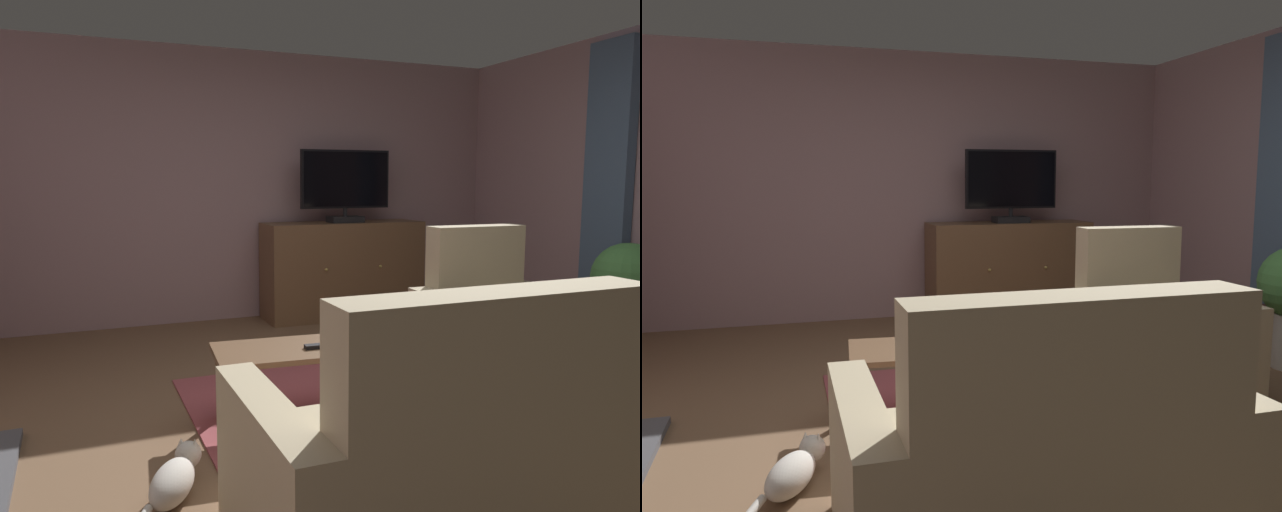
{
  "view_description": "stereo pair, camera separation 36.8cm",
  "coord_description": "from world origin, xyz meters",
  "views": [
    {
      "loc": [
        -1.53,
        -2.95,
        1.36
      ],
      "look_at": [
        -0.15,
        0.44,
        0.9
      ],
      "focal_mm": 34.04,
      "sensor_mm": 36.0,
      "label": 1
    },
    {
      "loc": [
        -1.18,
        -3.07,
        1.36
      ],
      "look_at": [
        -0.15,
        0.44,
        0.9
      ],
      "focal_mm": 34.04,
      "sensor_mm": 36.0,
      "label": 2
    }
  ],
  "objects": [
    {
      "name": "ground_plane",
      "position": [
        0.0,
        0.0,
        -0.02
      ],
      "size": [
        6.06,
        6.22,
        0.04
      ],
      "primitive_type": "cube",
      "color": "brown"
    },
    {
      "name": "wall_back",
      "position": [
        0.0,
        2.86,
        1.29
      ],
      "size": [
        6.06,
        0.1,
        2.59
      ],
      "primitive_type": "cube",
      "color": "gray",
      "rests_on": "ground_plane"
    },
    {
      "name": "armchair_by_fireplace",
      "position": [
        1.01,
        0.18,
        0.33
      ],
      "size": [
        0.97,
        0.92,
        1.05
      ],
      "color": "tan",
      "rests_on": "ground_plane"
    },
    {
      "name": "cat",
      "position": [
        -1.18,
        -0.44,
        0.09
      ],
      "size": [
        0.39,
        0.59,
        0.18
      ],
      "color": "beige",
      "rests_on": "ground_plane"
    },
    {
      "name": "rug_central",
      "position": [
        0.17,
        0.17,
        0.01
      ],
      "size": [
        2.25,
        1.87,
        0.01
      ],
      "primitive_type": "cube",
      "color": "#9E474C",
      "rests_on": "ground_plane"
    },
    {
      "name": "coffee_table",
      "position": [
        -0.38,
        0.12,
        0.38
      ],
      "size": [
        1.03,
        0.57,
        0.44
      ],
      "color": "brown",
      "rests_on": "ground_plane"
    },
    {
      "name": "sofa_floral",
      "position": [
        -0.32,
        -1.17,
        0.33
      ],
      "size": [
        1.42,
        0.93,
        1.02
      ],
      "color": "tan",
      "rests_on": "ground_plane"
    },
    {
      "name": "curtain_panel_far",
      "position": [
        2.67,
        0.91,
        1.42
      ],
      "size": [
        0.1,
        0.44,
        2.17
      ],
      "primitive_type": "cube",
      "color": "slate"
    },
    {
      "name": "tv_cabinet",
      "position": [
        0.94,
        2.51,
        0.45
      ],
      "size": [
        1.59,
        0.52,
        0.94
      ],
      "color": "#4A3523",
      "rests_on": "ground_plane"
    },
    {
      "name": "television",
      "position": [
        0.94,
        2.46,
        1.32
      ],
      "size": [
        0.92,
        0.2,
        0.7
      ],
      "color": "black",
      "rests_on": "tv_cabinet"
    },
    {
      "name": "tv_remote",
      "position": [
        -0.31,
        0.06,
        0.45
      ],
      "size": [
        0.17,
        0.06,
        0.02
      ],
      "primitive_type": "cube",
      "rotation": [
        0.0,
        0.0,
        3.08
      ],
      "color": "black",
      "rests_on": "coffee_table"
    }
  ]
}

